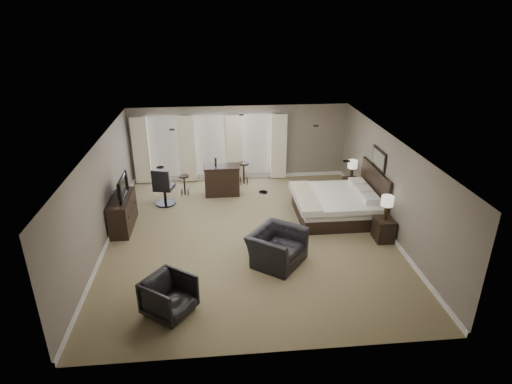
{
  "coord_description": "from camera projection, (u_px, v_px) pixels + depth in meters",
  "views": [
    {
      "loc": [
        -0.82,
        -10.05,
        5.69
      ],
      "look_at": [
        0.2,
        0.4,
        1.1
      ],
      "focal_mm": 30.0,
      "sensor_mm": 36.0,
      "label": 1
    }
  ],
  "objects": [
    {
      "name": "armchair_near",
      "position": [
        277.0,
        242.0,
        10.12
      ],
      "size": [
        1.41,
        1.5,
        1.1
      ],
      "primitive_type": "imported",
      "rotation": [
        0.0,
        0.0,
        0.92
      ],
      "color": "black",
      "rests_on": "ground"
    },
    {
      "name": "lamp_near",
      "position": [
        387.0,
        208.0,
        10.94
      ],
      "size": [
        0.32,
        0.32,
        0.65
      ],
      "primitive_type": "cube",
      "color": "beige",
      "rests_on": "nightstand_near"
    },
    {
      "name": "window_bay",
      "position": [
        211.0,
        148.0,
        14.69
      ],
      "size": [
        5.25,
        0.2,
        2.3
      ],
      "color": "silver",
      "rests_on": "room"
    },
    {
      "name": "wall_art",
      "position": [
        379.0,
        159.0,
        11.96
      ],
      "size": [
        0.04,
        0.96,
        0.56
      ],
      "primitive_type": "cube",
      "color": "slate",
      "rests_on": "room"
    },
    {
      "name": "desk_chair",
      "position": [
        164.0,
        186.0,
        13.1
      ],
      "size": [
        0.75,
        0.75,
        1.21
      ],
      "primitive_type": "cube",
      "rotation": [
        0.0,
        0.0,
        2.9
      ],
      "color": "black",
      "rests_on": "ground"
    },
    {
      "name": "bar_stool_right",
      "position": [
        244.0,
        173.0,
        14.73
      ],
      "size": [
        0.37,
        0.37,
        0.76
      ],
      "primitive_type": "cube",
      "rotation": [
        0.0,
        0.0,
        0.01
      ],
      "color": "black",
      "rests_on": "ground"
    },
    {
      "name": "armchair_far",
      "position": [
        169.0,
        295.0,
        8.45
      ],
      "size": [
        1.16,
        1.17,
        0.89
      ],
      "primitive_type": "imported",
      "rotation": [
        0.0,
        0.0,
        0.93
      ],
      "color": "black",
      "rests_on": "ground"
    },
    {
      "name": "room",
      "position": [
        250.0,
        191.0,
        10.99
      ],
      "size": [
        7.6,
        8.6,
        2.64
      ],
      "color": "#776C4C",
      "rests_on": "ground"
    },
    {
      "name": "nightstand_far",
      "position": [
        350.0,
        187.0,
        13.85
      ],
      "size": [
        0.43,
        0.52,
        0.57
      ],
      "primitive_type": "cube",
      "color": "black",
      "rests_on": "ground"
    },
    {
      "name": "bar_counter",
      "position": [
        222.0,
        180.0,
        13.83
      ],
      "size": [
        1.15,
        0.6,
        1.0
      ],
      "primitive_type": "cube",
      "color": "black",
      "rests_on": "ground"
    },
    {
      "name": "dresser",
      "position": [
        123.0,
        213.0,
        11.77
      ],
      "size": [
        0.5,
        1.57,
        0.91
      ],
      "primitive_type": "cube",
      "color": "black",
      "rests_on": "ground"
    },
    {
      "name": "bar_stool_left",
      "position": [
        185.0,
        185.0,
        13.87
      ],
      "size": [
        0.39,
        0.39,
        0.68
      ],
      "primitive_type": "cube",
      "rotation": [
        0.0,
        0.0,
        0.24
      ],
      "color": "black",
      "rests_on": "ground"
    },
    {
      "name": "bed",
      "position": [
        337.0,
        194.0,
        12.27
      ],
      "size": [
        2.29,
        2.18,
        1.46
      ],
      "primitive_type": "cube",
      "color": "silver",
      "rests_on": "ground"
    },
    {
      "name": "nightstand_near",
      "position": [
        384.0,
        229.0,
        11.19
      ],
      "size": [
        0.46,
        0.56,
        0.61
      ],
      "primitive_type": "cube",
      "color": "black",
      "rests_on": "ground"
    },
    {
      "name": "tv",
      "position": [
        120.0,
        195.0,
        11.56
      ],
      "size": [
        0.61,
        1.05,
        0.14
      ],
      "primitive_type": "imported",
      "rotation": [
        0.0,
        0.0,
        1.57
      ],
      "color": "black",
      "rests_on": "dresser"
    },
    {
      "name": "lamp_far",
      "position": [
        352.0,
        170.0,
        13.61
      ],
      "size": [
        0.31,
        0.31,
        0.63
      ],
      "primitive_type": "cube",
      "color": "beige",
      "rests_on": "nightstand_far"
    }
  ]
}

